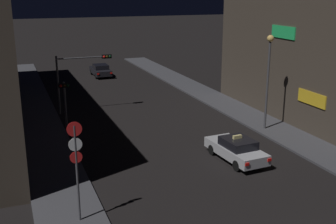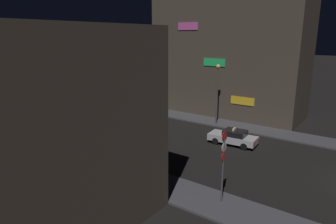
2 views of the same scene
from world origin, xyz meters
name	(u,v)px [view 2 (image 2 of 2)]	position (x,y,z in m)	size (l,w,h in m)	color
sidewalk_left	(50,145)	(-7.93, 24.10, 0.07)	(3.08, 52.20, 0.14)	#424247
sidewalk_right	(157,111)	(7.93, 24.10, 0.07)	(3.08, 52.20, 0.14)	#424247
building_facade_right	(228,56)	(13.15, 16.56, 7.43)	(7.45, 18.78, 14.87)	#473D33
taxi	(233,137)	(2.37, 10.62, 0.74)	(2.10, 4.56, 1.62)	#B7B7BC
far_car	(42,102)	(0.42, 38.97, 0.73)	(1.83, 4.45, 1.42)	black
traffic_light_overhead	(77,101)	(-4.32, 24.52, 3.53)	(4.55, 0.42, 4.79)	#47474C
traffic_light_left_kerb	(87,122)	(-6.14, 20.84, 2.48)	(0.80, 0.42, 3.43)	#47474C
sign_pole_left	(223,159)	(-7.57, 6.88, 2.91)	(0.63, 0.10, 4.51)	#47474C
street_lamp_near_block	(217,85)	(7.22, 14.92, 4.64)	(0.48, 0.48, 6.73)	#47474C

